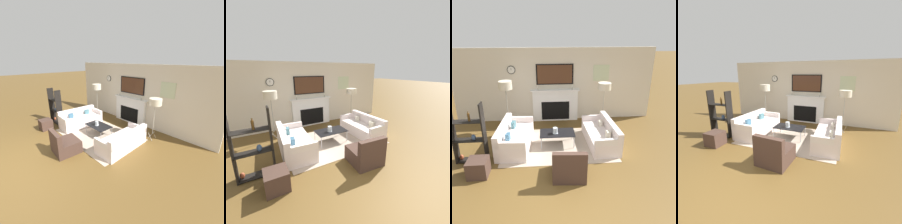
{
  "view_description": "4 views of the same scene",
  "coord_description": "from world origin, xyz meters",
  "views": [
    {
      "loc": [
        4.28,
        -0.54,
        2.89
      ],
      "look_at": [
        0.11,
        3.44,
        0.85
      ],
      "focal_mm": 24.0,
      "sensor_mm": 36.0,
      "label": 1
    },
    {
      "loc": [
        -2.22,
        -1.37,
        2.4
      ],
      "look_at": [
        0.3,
        2.93,
        0.98
      ],
      "focal_mm": 24.0,
      "sensor_mm": 36.0,
      "label": 2
    },
    {
      "loc": [
        -0.33,
        -3.05,
        3.34
      ],
      "look_at": [
        0.2,
        3.15,
        0.93
      ],
      "focal_mm": 35.0,
      "sensor_mm": 36.0,
      "label": 3
    },
    {
      "loc": [
        1.7,
        -1.72,
        2.17
      ],
      "look_at": [
        -0.07,
        2.97,
        0.89
      ],
      "focal_mm": 24.0,
      "sensor_mm": 36.0,
      "label": 4
    }
  ],
  "objects": [
    {
      "name": "ground_plane",
      "position": [
        0.0,
        0.0,
        0.0
      ],
      "size": [
        60.0,
        60.0,
        0.0
      ],
      "primitive_type": "plane",
      "color": "brown"
    },
    {
      "name": "fireplace_wall",
      "position": [
        0.0,
        4.82,
        1.22
      ],
      "size": [
        7.36,
        0.28,
        2.7
      ],
      "color": "beige",
      "rests_on": "ground_plane"
    },
    {
      "name": "area_rug",
      "position": [
        0.0,
        2.8,
        0.01
      ],
      "size": [
        3.24,
        2.17,
        0.01
      ],
      "color": "#B8A38E",
      "rests_on": "ground_plane"
    },
    {
      "name": "couch_left",
      "position": [
        -1.31,
        2.8,
        0.27
      ],
      "size": [
        0.96,
        1.85,
        0.74
      ],
      "color": "silver",
      "rests_on": "ground_plane"
    },
    {
      "name": "couch_right",
      "position": [
        1.31,
        2.8,
        0.26
      ],
      "size": [
        0.84,
        1.83,
        0.71
      ],
      "color": "silver",
      "rests_on": "ground_plane"
    },
    {
      "name": "armchair",
      "position": [
        0.16,
        1.26,
        0.26
      ],
      "size": [
        0.83,
        0.83,
        0.8
      ],
      "color": "#432E26",
      "rests_on": "ground_plane"
    },
    {
      "name": "coffee_table",
      "position": [
        -0.04,
        2.83,
        0.37
      ],
      "size": [
        1.04,
        0.63,
        0.39
      ],
      "color": "black",
      "rests_on": "ground_plane"
    },
    {
      "name": "hurricane_candle",
      "position": [
        -0.09,
        2.79,
        0.47
      ],
      "size": [
        0.16,
        0.16,
        0.18
      ],
      "color": "silver",
      "rests_on": "coffee_table"
    },
    {
      "name": "floor_lamp_left",
      "position": [
        -1.67,
        4.07,
        1.56
      ],
      "size": [
        0.44,
        0.44,
        1.72
      ],
      "color": "#9E998E",
      "rests_on": "ground_plane"
    },
    {
      "name": "floor_lamp_right",
      "position": [
        1.67,
        4.07,
        1.45
      ],
      "size": [
        0.45,
        0.45,
        1.6
      ],
      "color": "#9E998E",
      "rests_on": "ground_plane"
    },
    {
      "name": "shelf_unit",
      "position": [
        -2.34,
        2.13,
        0.74
      ],
      "size": [
        0.81,
        0.28,
        1.62
      ],
      "color": "black",
      "rests_on": "ground_plane"
    },
    {
      "name": "ottoman",
      "position": [
        -2.0,
        1.48,
        0.22
      ],
      "size": [
        0.47,
        0.47,
        0.43
      ],
      "color": "#432E26",
      "rests_on": "ground_plane"
    }
  ]
}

